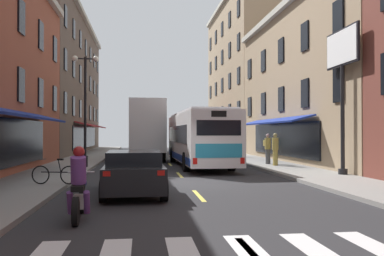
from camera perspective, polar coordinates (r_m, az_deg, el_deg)
ground_plane at (r=16.60m, az=-0.75°, el=-7.65°), size 34.80×80.00×0.10m
lane_centre_dashes at (r=16.35m, az=-0.66°, el=-7.56°), size 0.14×73.90×0.01m
sidewalk_left at (r=16.99m, az=-21.11°, el=-7.03°), size 3.00×80.00×0.14m
sidewalk_right at (r=18.20m, az=18.18°, el=-6.62°), size 3.00×80.00×0.14m
billboard_sign at (r=19.75m, az=19.91°, el=8.28°), size 0.40×2.84×6.43m
transit_bus at (r=24.54m, az=0.92°, el=-1.36°), size 2.81×11.57×3.19m
box_truck at (r=29.82m, az=-6.30°, el=-0.41°), size 2.60×7.44×4.20m
sedan_near at (r=13.55m, az=-7.98°, el=-5.95°), size 2.00×4.65×1.38m
sedan_mid at (r=39.98m, az=-6.60°, el=-2.48°), size 1.99×4.32×1.40m
motorcycle_rider at (r=9.83m, az=-15.24°, el=-7.96°), size 0.62×2.07×1.66m
bicycle_near at (r=15.62m, az=-18.27°, el=-6.01°), size 1.69×0.53×0.91m
pedestrian_near at (r=24.95m, az=10.34°, el=-2.69°), size 0.39×0.52×1.79m
pedestrian_far at (r=23.86m, az=11.35°, el=-2.79°), size 0.36×0.36×1.82m
pedestrian_rear at (r=32.54m, az=5.89°, el=-2.39°), size 0.36×0.36×1.67m
street_lamp_twin at (r=23.07m, az=-14.43°, el=2.98°), size 1.42×0.32×5.98m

